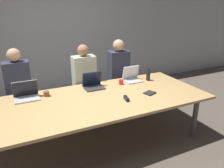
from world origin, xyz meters
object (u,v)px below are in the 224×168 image
at_px(person_far_center, 85,83).
at_px(laptop_far_center, 93,83).
at_px(stapler, 126,98).
at_px(laptop_far_right, 132,77).
at_px(cup_far_left, 46,94).
at_px(person_far_left, 19,91).
at_px(cup_far_right, 121,82).
at_px(laptop_far_left, 26,94).
at_px(bottle_far_right, 148,75).
at_px(person_far_right, 118,75).

bearing_deg(person_far_center, laptop_far_center, -88.24).
bearing_deg(stapler, laptop_far_right, 64.65).
bearing_deg(cup_far_left, person_far_center, 31.10).
xyz_separation_m(person_far_left, laptop_far_center, (1.12, -0.50, 0.13)).
relative_size(cup_far_left, cup_far_right, 1.00).
height_order(laptop_far_left, laptop_far_right, laptop_far_right).
bearing_deg(cup_far_left, laptop_far_center, 2.72).
bearing_deg(stapler, cup_far_right, 79.23).
relative_size(laptop_far_center, person_far_center, 0.24).
distance_m(cup_far_left, person_far_center, 0.88).
bearing_deg(bottle_far_right, laptop_far_right, 157.58).
distance_m(laptop_far_left, stapler, 1.47).
xyz_separation_m(laptop_far_left, cup_far_right, (1.54, -0.06, -0.03)).
distance_m(laptop_far_right, bottle_far_right, 0.30).
height_order(person_far_right, bottle_far_right, person_far_right).
distance_m(bottle_far_right, laptop_far_center, 1.04).
bearing_deg(laptop_far_right, bottle_far_right, -22.42).
bearing_deg(cup_far_right, laptop_far_center, 173.32).
bearing_deg(cup_far_right, person_far_center, 136.83).
relative_size(person_far_left, person_far_right, 0.99).
xyz_separation_m(laptop_far_left, person_far_left, (-0.08, 0.50, -0.13)).
bearing_deg(person_far_left, laptop_far_right, -14.04).
bearing_deg(laptop_far_right, person_far_right, 91.84).
bearing_deg(bottle_far_right, cup_far_left, 178.49).
height_order(laptop_far_right, cup_far_right, laptop_far_right).
bearing_deg(person_far_left, cup_far_right, -19.09).
relative_size(cup_far_left, bottle_far_right, 0.37).
relative_size(person_far_left, stapler, 8.96).
xyz_separation_m(cup_far_right, bottle_far_right, (0.54, -0.03, 0.06)).
xyz_separation_m(laptop_far_left, person_far_center, (1.03, 0.42, -0.14)).
bearing_deg(person_far_right, bottle_far_right, -64.80).
xyz_separation_m(cup_far_left, person_far_right, (1.51, 0.57, -0.08)).
height_order(laptop_far_left, person_far_right, person_far_right).
xyz_separation_m(person_far_right, cup_far_right, (-0.25, -0.59, 0.09)).
height_order(laptop_far_center, stapler, laptop_far_center).
bearing_deg(person_far_center, laptop_far_left, -158.06).
bearing_deg(cup_far_left, laptop_far_right, 2.48).
xyz_separation_m(person_far_right, bottle_far_right, (0.29, -0.62, 0.14)).
distance_m(person_far_right, bottle_far_right, 0.70).
height_order(cup_far_left, laptop_far_right, laptop_far_right).
distance_m(laptop_far_left, bottle_far_right, 2.08).
relative_size(person_far_left, laptop_far_center, 4.28).
xyz_separation_m(cup_far_right, stapler, (-0.24, -0.63, -0.02)).
bearing_deg(laptop_far_center, bottle_far_right, -4.62).
xyz_separation_m(cup_far_left, laptop_far_right, (1.53, 0.07, 0.04)).
distance_m(cup_far_left, stapler, 1.21).
relative_size(laptop_far_right, bottle_far_right, 1.35).
bearing_deg(bottle_far_right, person_far_center, 154.53).
distance_m(bottle_far_right, person_far_center, 1.17).
relative_size(laptop_far_left, person_far_left, 0.25).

